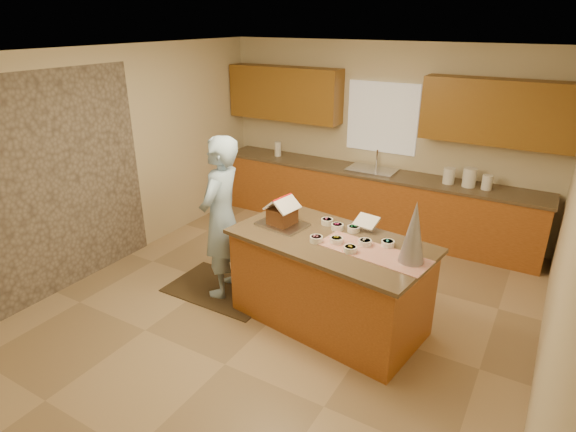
# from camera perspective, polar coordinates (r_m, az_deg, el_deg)

# --- Properties ---
(floor) EXTENTS (5.50, 5.50, 0.00)m
(floor) POSITION_cam_1_polar(r_m,az_deg,el_deg) (5.44, -0.16, -10.69)
(floor) COLOR tan
(floor) RESTS_ON ground
(ceiling) EXTENTS (5.50, 5.50, 0.00)m
(ceiling) POSITION_cam_1_polar(r_m,az_deg,el_deg) (4.54, -0.20, 19.02)
(ceiling) COLOR silver
(ceiling) RESTS_ON floor
(wall_back) EXTENTS (5.50, 5.50, 0.00)m
(wall_back) POSITION_cam_1_polar(r_m,az_deg,el_deg) (7.23, 11.12, 9.19)
(wall_back) COLOR beige
(wall_back) RESTS_ON floor
(wall_front) EXTENTS (5.50, 5.50, 0.00)m
(wall_front) POSITION_cam_1_polar(r_m,az_deg,el_deg) (3.06, -28.13, -12.87)
(wall_front) COLOR beige
(wall_front) RESTS_ON floor
(wall_left) EXTENTS (5.50, 5.50, 0.00)m
(wall_left) POSITION_cam_1_polar(r_m,az_deg,el_deg) (6.41, -19.93, 6.51)
(wall_left) COLOR beige
(wall_left) RESTS_ON floor
(wall_right) EXTENTS (5.50, 5.50, 0.00)m
(wall_right) POSITION_cam_1_polar(r_m,az_deg,el_deg) (4.24, 30.38, -3.44)
(wall_right) COLOR beige
(wall_right) RESTS_ON floor
(stone_accent) EXTENTS (0.00, 2.50, 2.50)m
(stone_accent) POSITION_cam_1_polar(r_m,az_deg,el_deg) (5.97, -25.43, 3.49)
(stone_accent) COLOR gray
(stone_accent) RESTS_ON wall_left
(window_curtain) EXTENTS (1.05, 0.03, 1.00)m
(window_curtain) POSITION_cam_1_polar(r_m,az_deg,el_deg) (7.14, 11.22, 11.48)
(window_curtain) COLOR white
(window_curtain) RESTS_ON wall_back
(back_counter_base) EXTENTS (4.80, 0.60, 0.88)m
(back_counter_base) POSITION_cam_1_polar(r_m,az_deg,el_deg) (7.23, 9.77, 1.71)
(back_counter_base) COLOR #A45922
(back_counter_base) RESTS_ON floor
(back_counter_top) EXTENTS (4.85, 0.63, 0.04)m
(back_counter_top) POSITION_cam_1_polar(r_m,az_deg,el_deg) (7.08, 10.01, 5.19)
(back_counter_top) COLOR brown
(back_counter_top) RESTS_ON back_counter_base
(upper_cabinet_left) EXTENTS (1.85, 0.35, 0.80)m
(upper_cabinet_left) POSITION_cam_1_polar(r_m,az_deg,el_deg) (7.62, -0.39, 14.49)
(upper_cabinet_left) COLOR brown
(upper_cabinet_left) RESTS_ON wall_back
(upper_cabinet_right) EXTENTS (1.85, 0.35, 0.80)m
(upper_cabinet_right) POSITION_cam_1_polar(r_m,az_deg,el_deg) (6.61, 23.88, 11.32)
(upper_cabinet_right) COLOR brown
(upper_cabinet_right) RESTS_ON wall_back
(sink) EXTENTS (0.70, 0.45, 0.12)m
(sink) POSITION_cam_1_polar(r_m,az_deg,el_deg) (7.08, 10.01, 5.11)
(sink) COLOR silver
(sink) RESTS_ON back_counter_top
(faucet) EXTENTS (0.03, 0.03, 0.28)m
(faucet) POSITION_cam_1_polar(r_m,az_deg,el_deg) (7.20, 10.62, 6.76)
(faucet) COLOR silver
(faucet) RESTS_ON back_counter_top
(island_base) EXTENTS (2.02, 1.22, 0.93)m
(island_base) POSITION_cam_1_polar(r_m,az_deg,el_deg) (4.96, 4.97, -8.03)
(island_base) COLOR #A45922
(island_base) RESTS_ON floor
(island_top) EXTENTS (2.12, 1.32, 0.04)m
(island_top) POSITION_cam_1_polar(r_m,az_deg,el_deg) (4.73, 5.16, -2.97)
(island_top) COLOR brown
(island_top) RESTS_ON island_base
(table_runner) EXTENTS (1.10, 0.53, 0.01)m
(table_runner) POSITION_cam_1_polar(r_m,az_deg,el_deg) (4.50, 10.20, -4.31)
(table_runner) COLOR #AD250C
(table_runner) RESTS_ON island_top
(baking_tray) EXTENTS (0.53, 0.43, 0.03)m
(baking_tray) POSITION_cam_1_polar(r_m,az_deg,el_deg) (4.99, -0.69, -1.01)
(baking_tray) COLOR silver
(baking_tray) RESTS_ON island_top
(cookbook) EXTENTS (0.26, 0.21, 0.10)m
(cookbook) POSITION_cam_1_polar(r_m,az_deg,el_deg) (4.92, 9.36, -0.64)
(cookbook) COLOR white
(cookbook) RESTS_ON island_top
(tinsel_tree) EXTENTS (0.26, 0.26, 0.58)m
(tinsel_tree) POSITION_cam_1_polar(r_m,az_deg,el_deg) (4.29, 14.86, -1.90)
(tinsel_tree) COLOR silver
(tinsel_tree) RESTS_ON island_top
(rug) EXTENTS (1.26, 0.82, 0.01)m
(rug) POSITION_cam_1_polar(r_m,az_deg,el_deg) (5.77, -7.89, -8.67)
(rug) COLOR black
(rug) RESTS_ON floor
(boy) EXTENTS (0.56, 0.74, 1.85)m
(boy) POSITION_cam_1_polar(r_m,az_deg,el_deg) (5.32, -8.00, -0.22)
(boy) COLOR #8DACC9
(boy) RESTS_ON rug
(canister_a) EXTENTS (0.15, 0.15, 0.21)m
(canister_a) POSITION_cam_1_polar(r_m,az_deg,el_deg) (6.76, 18.75, 4.60)
(canister_a) COLOR white
(canister_a) RESTS_ON back_counter_top
(canister_b) EXTENTS (0.17, 0.17, 0.25)m
(canister_b) POSITION_cam_1_polar(r_m,az_deg,el_deg) (6.71, 20.93, 4.34)
(canister_b) COLOR white
(canister_b) RESTS_ON back_counter_top
(canister_c) EXTENTS (0.14, 0.14, 0.19)m
(canister_c) POSITION_cam_1_polar(r_m,az_deg,el_deg) (6.69, 22.78, 3.75)
(canister_c) COLOR white
(canister_c) RESTS_ON back_counter_top
(paper_towel) EXTENTS (0.11, 0.11, 0.23)m
(paper_towel) POSITION_cam_1_polar(r_m,az_deg,el_deg) (7.72, -1.23, 8.05)
(paper_towel) COLOR white
(paper_towel) RESTS_ON back_counter_top
(gingerbread_house) EXTENTS (0.33, 0.34, 0.30)m
(gingerbread_house) POSITION_cam_1_polar(r_m,az_deg,el_deg) (4.94, -0.70, 0.31)
(gingerbread_house) COLOR brown
(gingerbread_house) RESTS_ON baking_tray
(candy_bowls) EXTENTS (0.86, 0.60, 0.06)m
(candy_bowls) POSITION_cam_1_polar(r_m,az_deg,el_deg) (4.72, 7.01, -2.42)
(candy_bowls) COLOR #32B9BE
(candy_bowls) RESTS_ON island_top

